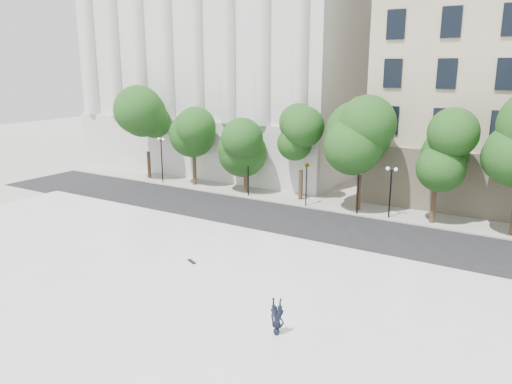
% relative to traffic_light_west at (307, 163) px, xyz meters
% --- Properties ---
extents(ground, '(160.00, 160.00, 0.00)m').
position_rel_traffic_light_west_xyz_m(ground, '(1.42, -22.30, -3.67)').
color(ground, beige).
rests_on(ground, ground).
extents(plaza, '(44.00, 22.00, 0.45)m').
position_rel_traffic_light_west_xyz_m(plaza, '(1.42, -19.30, -3.44)').
color(plaza, silver).
rests_on(plaza, ground).
extents(street, '(60.00, 8.00, 0.02)m').
position_rel_traffic_light_west_xyz_m(street, '(1.42, -4.30, -3.66)').
color(street, black).
rests_on(street, ground).
extents(far_sidewalk, '(60.00, 4.00, 0.12)m').
position_rel_traffic_light_west_xyz_m(far_sidewalk, '(1.42, 1.70, -3.61)').
color(far_sidewalk, '#B0ACA3').
rests_on(far_sidewalk, ground).
extents(building_west, '(31.50, 27.65, 25.60)m').
position_rel_traffic_light_west_xyz_m(building_west, '(-15.58, 16.27, 9.22)').
color(building_west, silver).
rests_on(building_west, ground).
extents(traffic_light_west, '(0.42, 1.68, 4.17)m').
position_rel_traffic_light_west_xyz_m(traffic_light_west, '(0.00, 0.00, 0.00)').
color(traffic_light_west, black).
rests_on(traffic_light_west, ground).
extents(traffic_light_east, '(0.57, 1.97, 4.28)m').
position_rel_traffic_light_west_xyz_m(traffic_light_east, '(4.40, -0.00, 0.11)').
color(traffic_light_east, black).
rests_on(traffic_light_east, ground).
extents(person_lying, '(0.96, 1.70, 0.44)m').
position_rel_traffic_light_west_xyz_m(person_lying, '(8.20, -19.45, -3.00)').
color(person_lying, black).
rests_on(person_lying, plaza).
extents(skateboard, '(0.72, 0.47, 0.07)m').
position_rel_traffic_light_west_xyz_m(skateboard, '(0.23, -15.14, -3.18)').
color(skateboard, black).
rests_on(skateboard, plaza).
extents(street_trees, '(45.36, 4.67, 7.99)m').
position_rel_traffic_light_west_xyz_m(street_trees, '(1.16, 1.03, 1.69)').
color(street_trees, '#382619').
rests_on(street_trees, ground).
extents(lamp_posts, '(35.73, 0.28, 4.54)m').
position_rel_traffic_light_west_xyz_m(lamp_posts, '(0.58, 0.30, -0.73)').
color(lamp_posts, black).
rests_on(lamp_posts, ground).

